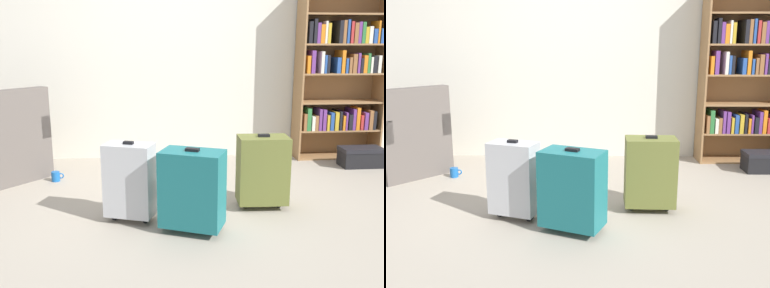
% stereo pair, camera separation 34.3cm
% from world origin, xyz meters
% --- Properties ---
extents(ground_plane, '(9.34, 9.34, 0.00)m').
position_xyz_m(ground_plane, '(0.00, 0.00, 0.00)').
color(ground_plane, '#9E9384').
extents(back_wall, '(5.34, 0.10, 2.60)m').
position_xyz_m(back_wall, '(0.00, 1.89, 1.30)').
color(back_wall, beige).
rests_on(back_wall, ground).
extents(bookshelf, '(0.97, 0.32, 1.93)m').
position_xyz_m(bookshelf, '(1.87, 1.67, 0.97)').
color(bookshelf, olive).
rests_on(bookshelf, ground).
extents(armchair, '(0.99, 0.99, 0.90)m').
position_xyz_m(armchair, '(-1.72, 1.13, 0.32)').
color(armchair, '#59514C').
rests_on(armchair, ground).
extents(mug, '(0.12, 0.08, 0.10)m').
position_xyz_m(mug, '(-1.20, 0.99, 0.05)').
color(mug, '#1959A5').
rests_on(mug, ground).
extents(storage_box, '(0.45, 0.25, 0.21)m').
position_xyz_m(storage_box, '(2.00, 1.23, 0.11)').
color(storage_box, black).
rests_on(storage_box, ground).
extents(suitcase_teal, '(0.50, 0.41, 0.61)m').
position_xyz_m(suitcase_teal, '(0.02, -0.28, 0.32)').
color(suitcase_teal, '#19666B').
rests_on(suitcase_teal, ground).
extents(suitcase_olive, '(0.41, 0.26, 0.61)m').
position_xyz_m(suitcase_olive, '(0.63, 0.14, 0.32)').
color(suitcase_olive, brown).
rests_on(suitcase_olive, ground).
extents(suitcase_silver, '(0.40, 0.31, 0.62)m').
position_xyz_m(suitcase_silver, '(-0.43, -0.05, 0.32)').
color(suitcase_silver, '#B7BABF').
rests_on(suitcase_silver, ground).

